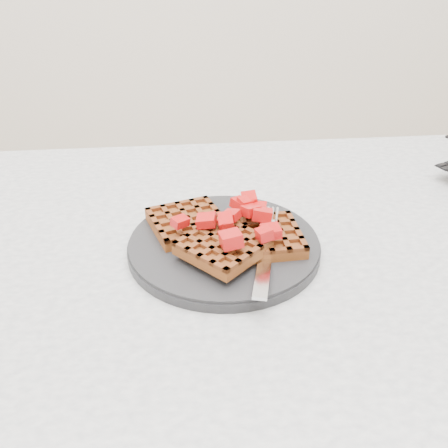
# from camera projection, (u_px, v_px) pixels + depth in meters

# --- Properties ---
(table) EXTENTS (1.20, 0.80, 0.75)m
(table) POSITION_uv_depth(u_px,v_px,m) (318.00, 327.00, 0.69)
(table) COLOR silver
(table) RESTS_ON ground
(plate) EXTENTS (0.25, 0.25, 0.02)m
(plate) POSITION_uv_depth(u_px,v_px,m) (224.00, 245.00, 0.64)
(plate) COLOR black
(plate) RESTS_ON table
(waffles) EXTENTS (0.20, 0.19, 0.03)m
(waffles) POSITION_uv_depth(u_px,v_px,m) (224.00, 234.00, 0.63)
(waffles) COLOR brown
(waffles) RESTS_ON plate
(strawberry_pile) EXTENTS (0.15, 0.15, 0.02)m
(strawberry_pile) POSITION_uv_depth(u_px,v_px,m) (224.00, 214.00, 0.62)
(strawberry_pile) COLOR #A00003
(strawberry_pile) RESTS_ON waffles
(fork) EXTENTS (0.07, 0.18, 0.02)m
(fork) POSITION_uv_depth(u_px,v_px,m) (266.00, 251.00, 0.60)
(fork) COLOR silver
(fork) RESTS_ON plate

